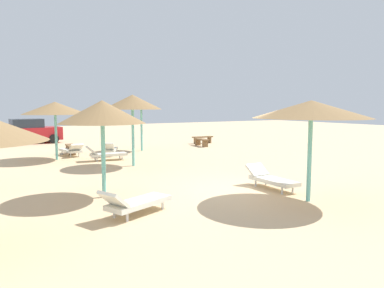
{
  "coord_description": "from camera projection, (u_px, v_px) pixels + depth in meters",
  "views": [
    {
      "loc": [
        -6.82,
        -8.48,
        2.63
      ],
      "look_at": [
        0.0,
        3.0,
        1.2
      ],
      "focal_mm": 33.71,
      "sensor_mm": 36.0,
      "label": 1
    }
  ],
  "objects": [
    {
      "name": "lounger_3",
      "position": [
        71.0,
        150.0,
        18.82
      ],
      "size": [
        0.92,
        1.97,
        0.71
      ],
      "color": "silver",
      "rests_on": "ground"
    },
    {
      "name": "ground_plane",
      "position": [
        242.0,
        192.0,
        10.99
      ],
      "size": [
        80.0,
        80.0,
        0.0
      ],
      "primitive_type": "plane",
      "color": "#DBBA8C"
    },
    {
      "name": "parked_car",
      "position": [
        29.0,
        132.0,
        24.96
      ],
      "size": [
        4.13,
        2.26,
        1.72
      ],
      "color": "#B21E23",
      "rests_on": "ground"
    },
    {
      "name": "bench_2",
      "position": [
        201.0,
        141.0,
        23.39
      ],
      "size": [
        0.57,
        1.54,
        0.49
      ],
      "color": "brown",
      "rests_on": "ground"
    },
    {
      "name": "parasol_1",
      "position": [
        132.0,
        102.0,
        15.47
      ],
      "size": [
        2.53,
        2.53,
        3.1
      ],
      "color": "#6BC6BC",
      "rests_on": "ground"
    },
    {
      "name": "bench_1",
      "position": [
        71.0,
        148.0,
        19.65
      ],
      "size": [
        0.51,
        1.53,
        0.49
      ],
      "color": "brown",
      "rests_on": "ground"
    },
    {
      "name": "lounger_4",
      "position": [
        110.0,
        149.0,
        19.07
      ],
      "size": [
        1.39,
        1.96,
        0.76
      ],
      "color": "silver",
      "rests_on": "ground"
    },
    {
      "name": "parasol_2",
      "position": [
        102.0,
        112.0,
        10.12
      ],
      "size": [
        2.43,
        2.43,
        2.78
      ],
      "color": "#6BC6BC",
      "rests_on": "ground"
    },
    {
      "name": "parasol_3",
      "position": [
        55.0,
        108.0,
        17.3
      ],
      "size": [
        3.07,
        3.07,
        2.81
      ],
      "color": "#6BC6BC",
      "rests_on": "ground"
    },
    {
      "name": "lounger_6",
      "position": [
        271.0,
        179.0,
        11.44
      ],
      "size": [
        0.66,
        1.9,
        0.69
      ],
      "color": "silver",
      "rests_on": "ground"
    },
    {
      "name": "parasol_4",
      "position": [
        141.0,
        105.0,
        20.75
      ],
      "size": [
        2.23,
        2.23,
        2.97
      ],
      "color": "#6BC6BC",
      "rests_on": "ground"
    },
    {
      "name": "bench_0",
      "position": [
        203.0,
        138.0,
        25.1
      ],
      "size": [
        1.51,
        0.46,
        0.49
      ],
      "color": "brown",
      "rests_on": "ground"
    },
    {
      "name": "lounger_1",
      "position": [
        106.0,
        154.0,
        17.28
      ],
      "size": [
        1.93,
        0.79,
        0.73
      ],
      "color": "silver",
      "rests_on": "ground"
    },
    {
      "name": "lounger_2",
      "position": [
        135.0,
        202.0,
        8.64
      ],
      "size": [
        1.99,
        1.3,
        0.73
      ],
      "color": "silver",
      "rests_on": "ground"
    },
    {
      "name": "parasol_6",
      "position": [
        311.0,
        110.0,
        9.67
      ],
      "size": [
        3.15,
        3.15,
        2.77
      ],
      "color": "#6BC6BC",
      "rests_on": "ground"
    }
  ]
}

